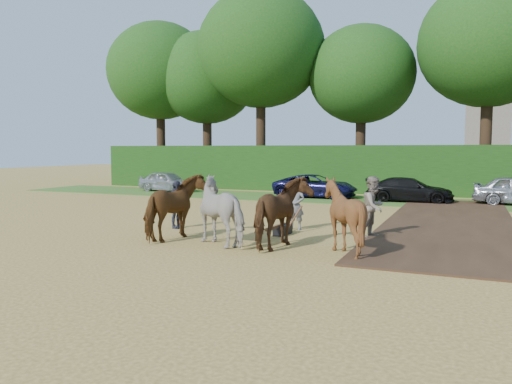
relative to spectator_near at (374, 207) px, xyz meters
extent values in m
plane|color=gold|center=(0.61, -2.85, -0.96)|extent=(120.00, 120.00, 0.00)
cube|color=#472D1C|center=(2.11, 4.15, -0.93)|extent=(4.50, 17.00, 0.05)
cube|color=#38601E|center=(0.61, 11.15, -0.94)|extent=(50.00, 5.00, 0.03)
cube|color=#14380F|center=(0.61, 15.65, 0.54)|extent=(46.00, 1.60, 3.00)
imported|color=#B5A78E|center=(0.00, 0.00, 0.00)|extent=(1.01, 1.13, 1.92)
imported|color=#2A2B38|center=(-6.65, -0.95, -0.12)|extent=(0.57, 1.04, 1.68)
imported|color=brown|center=(-5.47, -2.83, 0.04)|extent=(1.22, 2.42, 1.99)
imported|color=#B4ABA1|center=(-3.75, -2.79, 0.04)|extent=(2.08, 1.81, 1.99)
imported|color=brown|center=(-2.04, -2.76, 0.04)|extent=(1.22, 2.42, 1.99)
imported|color=#5F2E17|center=(-0.33, -2.72, 0.04)|extent=(1.72, 1.91, 2.00)
cube|color=black|center=(-2.77, -0.72, -0.79)|extent=(0.38, 0.87, 0.33)
cube|color=brown|center=(-2.81, -1.29, -0.63)|extent=(0.18, 1.33, 0.09)
cylinder|color=brown|center=(-2.95, -0.18, -0.44)|extent=(0.13, 0.97, 0.70)
cylinder|color=brown|center=(-2.53, -0.21, -0.44)|extent=(0.25, 0.96, 0.70)
imported|color=gray|center=(-2.70, 0.42, -0.13)|extent=(0.63, 0.44, 1.66)
imported|color=#A3A7AA|center=(-15.29, 11.67, -0.29)|extent=(4.08, 2.05, 1.33)
imported|color=#171646|center=(-5.30, 11.60, -0.30)|extent=(4.75, 2.20, 1.32)
imported|color=black|center=(-0.10, 11.28, -0.32)|extent=(4.49, 2.01, 1.28)
cylinder|color=#382616|center=(-20.39, 18.65, 1.97)|extent=(0.70, 0.70, 5.85)
ellipsoid|color=#163F11|center=(-20.39, 18.65, 8.04)|extent=(8.40, 8.40, 7.73)
cylinder|color=#382616|center=(-16.39, 19.15, 1.74)|extent=(0.70, 0.70, 5.40)
ellipsoid|color=#163F11|center=(-16.39, 19.15, 7.37)|extent=(7.80, 7.80, 7.18)
cylinder|color=#382616|center=(-11.39, 18.15, 2.30)|extent=(0.70, 0.70, 6.53)
ellipsoid|color=#163F11|center=(-11.39, 18.15, 9.02)|extent=(9.20, 9.20, 8.46)
cylinder|color=#382616|center=(-4.39, 19.65, 1.63)|extent=(0.70, 0.70, 5.17)
ellipsoid|color=#163F11|center=(-4.39, 19.65, 6.99)|extent=(7.40, 7.40, 6.81)
cylinder|color=#382616|center=(3.61, 18.65, 2.08)|extent=(0.70, 0.70, 6.08)
ellipsoid|color=#163F11|center=(3.61, 18.65, 8.34)|extent=(8.60, 8.60, 7.91)
cube|color=slate|center=(4.61, 52.15, 3.54)|extent=(5.00, 5.00, 9.00)
cone|color=slate|center=(4.61, 52.15, 17.04)|extent=(5.20, 5.20, 18.00)
camera|label=1|loc=(2.71, -15.74, 1.81)|focal=35.00mm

